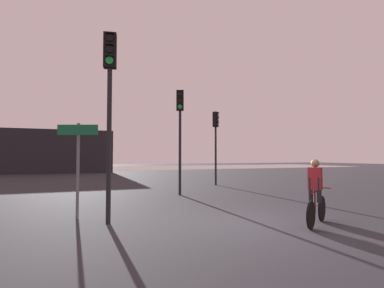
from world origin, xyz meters
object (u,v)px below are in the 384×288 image
traffic_light_near_left (110,91)px  direction_sign_post (78,156)px  distant_building (33,152)px  traffic_light_far_right (216,134)px  cyclist (316,192)px  traffic_light_center (180,122)px

traffic_light_near_left → direction_sign_post: traffic_light_near_left is taller
distant_building → direction_sign_post: distant_building is taller
distant_building → direction_sign_post: size_ratio=5.90×
traffic_light_near_left → direction_sign_post: (-0.73, 0.89, -1.65)m
traffic_light_far_right → cyclist: (-2.22, -10.21, -2.20)m
traffic_light_far_right → traffic_light_center: traffic_light_center is taller
traffic_light_center → distant_building: bearing=-48.1°
distant_building → cyclist: distant_building is taller
traffic_light_near_left → cyclist: 5.72m
traffic_light_far_right → distant_building: bearing=-93.0°
traffic_light_near_left → direction_sign_post: 2.01m
traffic_light_far_right → cyclist: 10.68m
traffic_light_near_left → traffic_light_center: 5.81m
cyclist → distant_building: bearing=166.1°
traffic_light_center → cyclist: size_ratio=2.85×
distant_building → traffic_light_near_left: traffic_light_near_left is taller
traffic_light_center → cyclist: 7.19m
traffic_light_near_left → traffic_light_far_right: (6.93, 8.17, -0.33)m
traffic_light_far_right → traffic_light_center: (-3.45, -3.53, 0.18)m
traffic_light_center → cyclist: (1.22, -6.68, -2.38)m
traffic_light_far_right → direction_sign_post: (-7.66, -7.28, -1.32)m
traffic_light_near_left → traffic_light_center: (3.49, 4.64, -0.15)m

